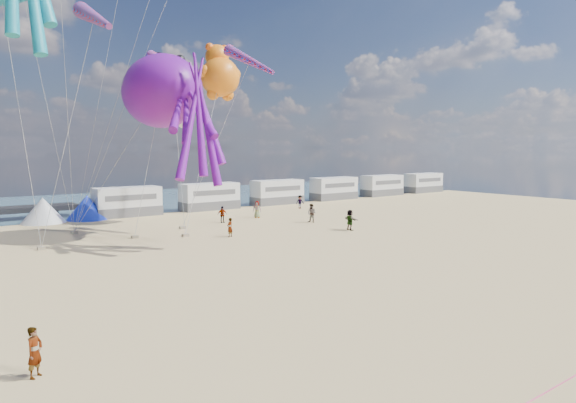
% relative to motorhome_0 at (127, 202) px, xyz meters
% --- Properties ---
extents(ground, '(120.00, 120.00, 0.00)m').
position_rel_motorhome_0_xyz_m(ground, '(-6.00, -40.00, -1.50)').
color(ground, '#DCBE7E').
rests_on(ground, ground).
extents(water, '(120.00, 120.00, 0.00)m').
position_rel_motorhome_0_xyz_m(water, '(-6.00, 15.00, -1.48)').
color(water, '#3B6071').
rests_on(water, ground).
extents(motorhome_0, '(6.60, 2.50, 3.00)m').
position_rel_motorhome_0_xyz_m(motorhome_0, '(0.00, 0.00, 0.00)').
color(motorhome_0, silver).
rests_on(motorhome_0, ground).
extents(motorhome_1, '(6.60, 2.50, 3.00)m').
position_rel_motorhome_0_xyz_m(motorhome_1, '(9.50, 0.00, 0.00)').
color(motorhome_1, silver).
rests_on(motorhome_1, ground).
extents(motorhome_2, '(6.60, 2.50, 3.00)m').
position_rel_motorhome_0_xyz_m(motorhome_2, '(19.00, 0.00, 0.00)').
color(motorhome_2, silver).
rests_on(motorhome_2, ground).
extents(motorhome_3, '(6.60, 2.50, 3.00)m').
position_rel_motorhome_0_xyz_m(motorhome_3, '(28.50, 0.00, 0.00)').
color(motorhome_3, silver).
rests_on(motorhome_3, ground).
extents(motorhome_4, '(6.60, 2.50, 3.00)m').
position_rel_motorhome_0_xyz_m(motorhome_4, '(38.00, 0.00, 0.00)').
color(motorhome_4, silver).
rests_on(motorhome_4, ground).
extents(motorhome_5, '(6.60, 2.50, 3.00)m').
position_rel_motorhome_0_xyz_m(motorhome_5, '(47.50, 0.00, 0.00)').
color(motorhome_5, silver).
rests_on(motorhome_5, ground).
extents(tent_white, '(4.00, 4.00, 2.40)m').
position_rel_motorhome_0_xyz_m(tent_white, '(-8.00, 0.00, -0.30)').
color(tent_white, white).
rests_on(tent_white, ground).
extents(tent_blue, '(4.00, 4.00, 2.40)m').
position_rel_motorhome_0_xyz_m(tent_blue, '(-4.00, 0.00, -0.30)').
color(tent_blue, '#1933CC').
rests_on(tent_blue, ground).
extents(standing_person, '(0.69, 0.67, 1.59)m').
position_rel_motorhome_0_xyz_m(standing_person, '(-15.39, -35.07, -0.70)').
color(standing_person, tan).
rests_on(standing_person, ground).
extents(beachgoer_0, '(0.74, 0.72, 1.71)m').
position_rel_motorhome_0_xyz_m(beachgoer_0, '(9.94, -9.11, -0.65)').
color(beachgoer_0, '#7F6659').
rests_on(beachgoer_0, ground).
extents(beachgoer_1, '(0.83, 1.01, 1.77)m').
position_rel_motorhome_0_xyz_m(beachgoer_1, '(12.28, -14.90, -0.62)').
color(beachgoer_1, '#7F6659').
rests_on(beachgoer_1, ground).
extents(beachgoer_2, '(0.85, 0.73, 1.54)m').
position_rel_motorhome_0_xyz_m(beachgoer_2, '(18.35, -5.43, -0.73)').
color(beachgoer_2, '#7F6659').
rests_on(beachgoer_2, ground).
extents(beachgoer_3, '(1.10, 0.77, 1.55)m').
position_rel_motorhome_0_xyz_m(beachgoer_3, '(5.47, -9.93, -0.72)').
color(beachgoer_3, '#7F6659').
rests_on(beachgoer_3, ground).
extents(beachgoer_4, '(0.50, 1.05, 1.75)m').
position_rel_motorhome_0_xyz_m(beachgoer_4, '(12.02, -20.33, -0.63)').
color(beachgoer_4, '#7F6659').
rests_on(beachgoer_4, ground).
extents(beachgoer_5, '(1.47, 0.95, 1.52)m').
position_rel_motorhome_0_xyz_m(beachgoer_5, '(2.10, -17.07, -0.74)').
color(beachgoer_5, '#7F6659').
rests_on(beachgoer_5, ground).
extents(sandbag_a, '(0.50, 0.35, 0.22)m').
position_rel_motorhome_0_xyz_m(sandbag_a, '(-10.94, -13.69, -1.39)').
color(sandbag_a, gray).
rests_on(sandbag_a, ground).
extents(sandbag_b, '(0.50, 0.35, 0.22)m').
position_rel_motorhome_0_xyz_m(sandbag_b, '(-4.14, -13.12, -1.39)').
color(sandbag_b, gray).
rests_on(sandbag_b, ground).
extents(sandbag_c, '(0.50, 0.35, 0.22)m').
position_rel_motorhome_0_xyz_m(sandbag_c, '(-0.67, -14.85, -1.39)').
color(sandbag_c, gray).
rests_on(sandbag_c, ground).
extents(sandbag_d, '(0.50, 0.35, 0.22)m').
position_rel_motorhome_0_xyz_m(sandbag_d, '(0.88, -11.03, -1.39)').
color(sandbag_d, gray).
rests_on(sandbag_d, ground).
extents(sandbag_e, '(0.50, 0.35, 0.22)m').
position_rel_motorhome_0_xyz_m(sandbag_e, '(-7.32, -8.05, -1.39)').
color(sandbag_e, gray).
rests_on(sandbag_e, ground).
extents(kite_octopus_purple, '(6.66, 11.47, 12.31)m').
position_rel_motorhome_0_xyz_m(kite_octopus_purple, '(-1.73, -13.39, 9.89)').
color(kite_octopus_purple, '#700F99').
extents(kite_panda, '(5.66, 5.41, 7.13)m').
position_rel_motorhome_0_xyz_m(kite_panda, '(-0.45, -12.78, 9.52)').
color(kite_panda, white).
extents(kite_teddy_orange, '(4.73, 4.49, 6.21)m').
position_rel_motorhome_0_xyz_m(kite_teddy_orange, '(5.80, -9.32, 12.01)').
color(kite_teddy_orange, orange).
extents(windsock_left, '(1.22, 6.34, 6.32)m').
position_rel_motorhome_0_xyz_m(windsock_left, '(-8.02, -17.82, 13.68)').
color(windsock_left, red).
extents(windsock_mid, '(2.30, 5.78, 5.70)m').
position_rel_motorhome_0_xyz_m(windsock_mid, '(5.47, -14.92, 12.72)').
color(windsock_mid, red).
extents(windsock_right, '(3.03, 5.27, 5.38)m').
position_rel_motorhome_0_xyz_m(windsock_right, '(-1.22, -14.55, 11.46)').
color(windsock_right, red).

